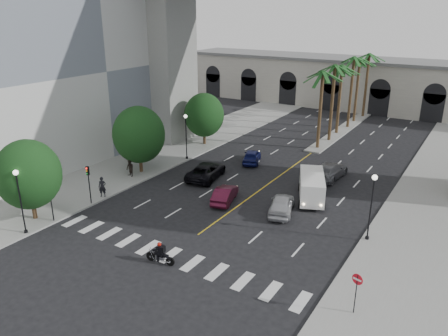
{
  "coord_description": "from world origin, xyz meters",
  "views": [
    {
      "loc": [
        17.57,
        -22.44,
        16.55
      ],
      "look_at": [
        -0.1,
        6.0,
        4.27
      ],
      "focal_mm": 35.0,
      "sensor_mm": 36.0,
      "label": 1
    }
  ],
  "objects_px": {
    "lamp_post_right": "(372,202)",
    "motorcycle_rider": "(161,254)",
    "car_b": "(225,194)",
    "pedestrian_a": "(102,187)",
    "pedestrian_b": "(130,168)",
    "car_e": "(252,156)",
    "traffic_signal_far": "(89,179)",
    "car_a": "(281,204)",
    "do_not_enter_sign": "(357,286)",
    "lamp_post_left_far": "(186,133)",
    "traffic_signal_near": "(50,194)",
    "car_d": "(329,171)",
    "car_c": "(206,171)",
    "lamp_post_left_near": "(20,196)",
    "cargo_van": "(312,186)"
  },
  "relations": [
    {
      "from": "car_a",
      "to": "car_e",
      "type": "relative_size",
      "value": 1.05
    },
    {
      "from": "lamp_post_left_far",
      "to": "car_a",
      "type": "relative_size",
      "value": 1.14
    },
    {
      "from": "lamp_post_right",
      "to": "car_b",
      "type": "bearing_deg",
      "value": 178.23
    },
    {
      "from": "car_c",
      "to": "car_e",
      "type": "bearing_deg",
      "value": -114.52
    },
    {
      "from": "car_b",
      "to": "lamp_post_right",
      "type": "bearing_deg",
      "value": 162.28
    },
    {
      "from": "lamp_post_right",
      "to": "pedestrian_b",
      "type": "bearing_deg",
      "value": 179.34
    },
    {
      "from": "lamp_post_right",
      "to": "car_a",
      "type": "xyz_separation_m",
      "value": [
        -7.54,
        0.94,
        -2.42
      ]
    },
    {
      "from": "cargo_van",
      "to": "car_a",
      "type": "bearing_deg",
      "value": -129.28
    },
    {
      "from": "lamp_post_left_far",
      "to": "car_c",
      "type": "bearing_deg",
      "value": -35.27
    },
    {
      "from": "traffic_signal_far",
      "to": "motorcycle_rider",
      "type": "bearing_deg",
      "value": -19.82
    },
    {
      "from": "car_a",
      "to": "lamp_post_left_far",
      "type": "bearing_deg",
      "value": -42.07
    },
    {
      "from": "lamp_post_left_far",
      "to": "do_not_enter_sign",
      "type": "height_order",
      "value": "lamp_post_left_far"
    },
    {
      "from": "traffic_signal_far",
      "to": "car_c",
      "type": "bearing_deg",
      "value": 64.65
    },
    {
      "from": "car_c",
      "to": "do_not_enter_sign",
      "type": "height_order",
      "value": "do_not_enter_sign"
    },
    {
      "from": "lamp_post_left_near",
      "to": "traffic_signal_near",
      "type": "height_order",
      "value": "lamp_post_left_near"
    },
    {
      "from": "car_d",
      "to": "pedestrian_a",
      "type": "bearing_deg",
      "value": 48.12
    },
    {
      "from": "traffic_signal_far",
      "to": "car_d",
      "type": "bearing_deg",
      "value": 47.73
    },
    {
      "from": "car_d",
      "to": "do_not_enter_sign",
      "type": "height_order",
      "value": "do_not_enter_sign"
    },
    {
      "from": "lamp_post_right",
      "to": "car_b",
      "type": "xyz_separation_m",
      "value": [
        -12.9,
        0.4,
        -2.51
      ]
    },
    {
      "from": "car_e",
      "to": "pedestrian_a",
      "type": "relative_size",
      "value": 2.33
    },
    {
      "from": "traffic_signal_near",
      "to": "do_not_enter_sign",
      "type": "xyz_separation_m",
      "value": [
        24.3,
        1.5,
        -0.54
      ]
    },
    {
      "from": "pedestrian_a",
      "to": "car_b",
      "type": "bearing_deg",
      "value": -6.23
    },
    {
      "from": "car_e",
      "to": "cargo_van",
      "type": "distance_m",
      "value": 11.37
    },
    {
      "from": "traffic_signal_far",
      "to": "traffic_signal_near",
      "type": "bearing_deg",
      "value": -90.0
    },
    {
      "from": "traffic_signal_near",
      "to": "pedestrian_b",
      "type": "distance_m",
      "value": 11.01
    },
    {
      "from": "car_e",
      "to": "pedestrian_b",
      "type": "bearing_deg",
      "value": 30.71
    },
    {
      "from": "lamp_post_left_far",
      "to": "car_e",
      "type": "relative_size",
      "value": 1.21
    },
    {
      "from": "traffic_signal_near",
      "to": "car_a",
      "type": "relative_size",
      "value": 0.78
    },
    {
      "from": "pedestrian_a",
      "to": "lamp_post_left_near",
      "type": "bearing_deg",
      "value": -123.36
    },
    {
      "from": "lamp_post_left_near",
      "to": "lamp_post_right",
      "type": "distance_m",
      "value": 26.25
    },
    {
      "from": "traffic_signal_near",
      "to": "pedestrian_b",
      "type": "bearing_deg",
      "value": 98.64
    },
    {
      "from": "lamp_post_right",
      "to": "do_not_enter_sign",
      "type": "relative_size",
      "value": 1.97
    },
    {
      "from": "traffic_signal_near",
      "to": "pedestrian_a",
      "type": "height_order",
      "value": "traffic_signal_near"
    },
    {
      "from": "motorcycle_rider",
      "to": "car_d",
      "type": "xyz_separation_m",
      "value": [
        4.43,
        21.63,
        0.1
      ]
    },
    {
      "from": "car_d",
      "to": "lamp_post_left_far",
      "type": "bearing_deg",
      "value": 14.14
    },
    {
      "from": "lamp_post_left_near",
      "to": "lamp_post_left_far",
      "type": "relative_size",
      "value": 1.0
    },
    {
      "from": "lamp_post_right",
      "to": "car_d",
      "type": "distance_m",
      "value": 13.15
    },
    {
      "from": "pedestrian_b",
      "to": "lamp_post_right",
      "type": "bearing_deg",
      "value": 11.82
    },
    {
      "from": "car_e",
      "to": "traffic_signal_far",
      "type": "bearing_deg",
      "value": 47.56
    },
    {
      "from": "car_e",
      "to": "pedestrian_b",
      "type": "height_order",
      "value": "pedestrian_b"
    },
    {
      "from": "lamp_post_left_near",
      "to": "traffic_signal_far",
      "type": "distance_m",
      "value": 6.54
    },
    {
      "from": "pedestrian_a",
      "to": "pedestrian_b",
      "type": "relative_size",
      "value": 1.07
    },
    {
      "from": "car_a",
      "to": "pedestrian_b",
      "type": "height_order",
      "value": "pedestrian_b"
    },
    {
      "from": "lamp_post_right",
      "to": "motorcycle_rider",
      "type": "relative_size",
      "value": 2.4
    },
    {
      "from": "traffic_signal_far",
      "to": "car_a",
      "type": "height_order",
      "value": "traffic_signal_far"
    },
    {
      "from": "lamp_post_left_near",
      "to": "car_d",
      "type": "distance_m",
      "value": 28.94
    },
    {
      "from": "do_not_enter_sign",
      "to": "lamp_post_left_far",
      "type": "bearing_deg",
      "value": 160.76
    },
    {
      "from": "traffic_signal_near",
      "to": "pedestrian_a",
      "type": "relative_size",
      "value": 1.91
    },
    {
      "from": "motorcycle_rider",
      "to": "do_not_enter_sign",
      "type": "xyz_separation_m",
      "value": [
        12.83,
        1.63,
        1.24
      ]
    },
    {
      "from": "lamp_post_left_near",
      "to": "car_e",
      "type": "xyz_separation_m",
      "value": [
        6.89,
        24.08,
        -2.47
      ]
    }
  ]
}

